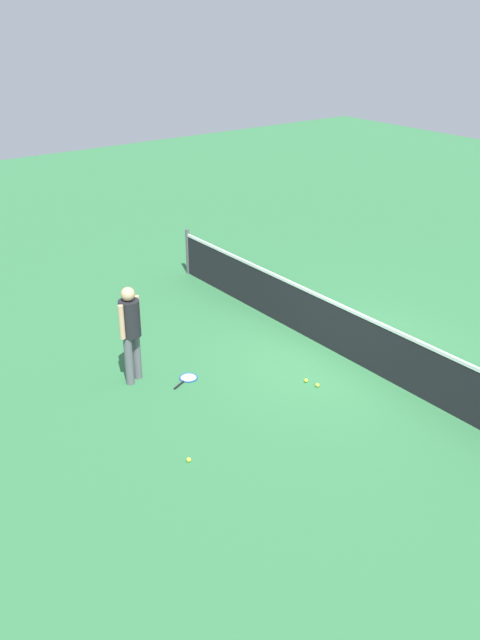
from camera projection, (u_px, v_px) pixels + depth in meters
ground_plane at (338, 353)px, 12.28m from camera, size 40.00×40.00×0.00m
court_net at (340, 329)px, 12.06m from camera, size 10.09×0.09×1.07m
player_near_side at (130, 327)px, 10.97m from camera, size 0.45×0.51×1.70m
tennis_racket_near_player at (188, 378)px, 11.44m from camera, size 0.41×0.60×0.03m
tennis_ball_near_player at (317, 385)px, 11.20m from camera, size 0.07×0.07×0.07m
tennis_ball_by_net at (306, 380)px, 11.33m from camera, size 0.07×0.07×0.07m
tennis_ball_midcourt at (189, 460)px, 9.38m from camera, size 0.07×0.07×0.07m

